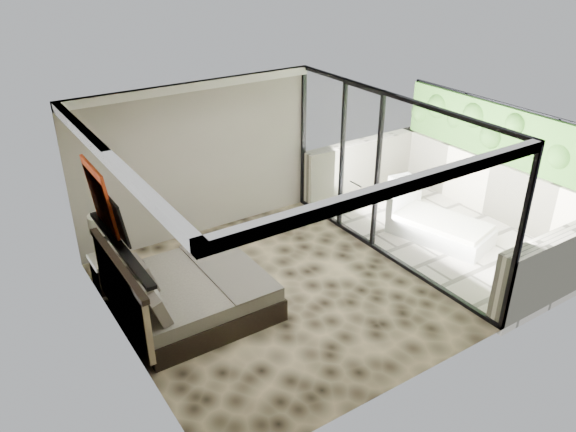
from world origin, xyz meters
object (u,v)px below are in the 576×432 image
table_lamp (103,230)px  lounger (437,227)px  ottoman (404,189)px  bed (187,293)px  nightstand (111,271)px

table_lamp → lounger: table_lamp is taller
ottoman → bed: bearing=-168.4°
bed → nightstand: (-0.72, 1.32, -0.07)m
bed → ottoman: bed is taller
nightstand → ottoman: bearing=-2.0°
lounger → table_lamp: bearing=147.2°
table_lamp → lounger: (5.45, -1.76, -0.76)m
bed → ottoman: (5.35, 1.10, -0.09)m
bed → ottoman: 5.46m
bed → table_lamp: size_ratio=2.91×
table_lamp → lounger: 5.78m
lounger → ottoman: bearing=52.8°
ottoman → lounger: 1.62m
bed → lounger: 4.75m
bed → lounger: (4.74, -0.40, -0.12)m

